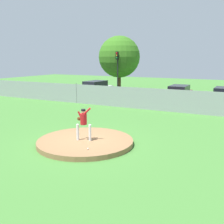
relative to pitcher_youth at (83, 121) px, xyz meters
The scene contains 11 objects.
ground_plane 6.25m from the pitcher_youth, 90.00° to the left, with size 80.00×80.00×0.00m, color #427A33.
asphalt_strip 14.69m from the pitcher_youth, 90.00° to the left, with size 44.00×7.00×0.01m, color #2B2B2D.
pitchers_mound 1.10m from the pitcher_youth, 90.12° to the left, with size 4.76×4.76×0.23m, color olive.
pitcher_youth is the anchor object (origin of this frame).
baseball 1.68m from the pitcher_youth, 48.95° to the right, with size 0.07×0.07×0.07m, color white.
chainlink_fence 10.14m from the pitcher_youth, 90.00° to the left, with size 37.72×0.07×1.90m.
parked_car_navy 15.49m from the pitcher_youth, 70.74° to the left, with size 1.87×4.09×1.70m.
parked_car_burgundy 14.89m from the pitcher_youth, 85.98° to the left, with size 1.81×4.57×1.67m.
parked_car_white 16.70m from the pitcher_youth, 119.10° to the left, with size 2.12×4.91×1.76m.
traffic_light_near 20.19m from the pitcher_youth, 111.73° to the left, with size 0.28×0.46×4.98m.
tree_tall_centre 23.02m from the pitcher_youth, 111.66° to the left, with size 5.36×5.36×7.07m.
Camera 1 is at (7.04, -10.61, 4.20)m, focal length 42.57 mm.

